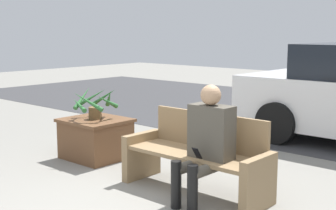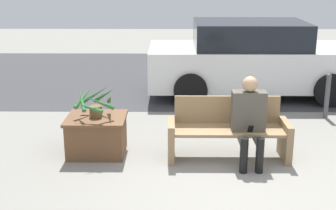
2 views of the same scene
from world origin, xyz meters
name	(u,v)px [view 2 (image 2 of 2)]	position (x,y,z in m)	size (l,w,h in m)	color
ground_plane	(238,187)	(0.00, 0.00, 0.00)	(30.00, 30.00, 0.00)	gray
road_surface	(205,75)	(0.00, 6.05, 0.00)	(20.00, 6.00, 0.01)	#38383A
bench	(228,131)	(-0.02, 0.94, 0.39)	(1.65, 0.55, 0.83)	#8C704C
person_seated	(249,117)	(0.23, 0.76, 0.64)	(0.45, 0.59, 1.18)	#4C473D
planter_box	(97,134)	(-1.86, 1.07, 0.29)	(0.83, 0.75, 0.54)	brown
potted_plant	(95,103)	(-1.87, 1.07, 0.74)	(0.59, 0.60, 0.42)	brown
parked_car	(252,59)	(0.85, 4.31, 0.74)	(4.25, 1.98, 1.51)	silver
bollard_post	(327,95)	(1.91, 2.73, 0.41)	(0.09, 0.09, 0.79)	#4C4C51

